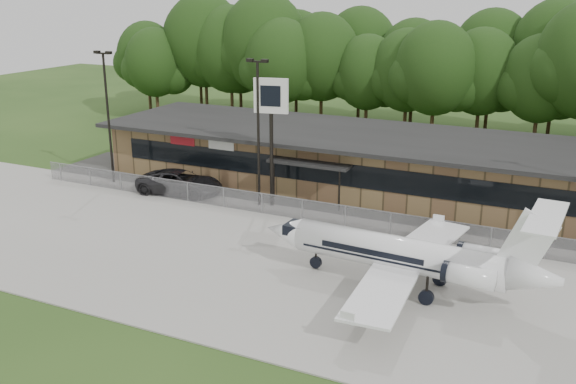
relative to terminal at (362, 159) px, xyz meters
The scene contains 11 objects.
ground 24.04m from the terminal, 89.99° to the right, with size 160.00×160.00×0.00m, color #254217.
apron 16.08m from the terminal, 89.99° to the right, with size 64.00×18.00×0.08m, color #9E9B93.
parking_lot 4.93m from the terminal, 89.96° to the right, with size 50.00×9.00×0.06m, color #383835.
terminal is the anchor object (origin of this frame).
fence 9.05m from the terminal, 89.98° to the right, with size 46.00×0.04×1.52m.
treeline 18.83m from the terminal, 89.99° to the left, with size 72.00×12.00×15.00m, color black, non-canonical shape.
light_pole_left 19.84m from the terminal, 157.54° to the right, with size 1.55×0.30×10.23m.
light_pole_mid 9.73m from the terminal, 123.89° to the right, with size 1.55×0.30×10.23m.
business_jet 17.84m from the terminal, 63.48° to the right, with size 15.48×13.78×5.21m.
suv 13.91m from the terminal, 147.01° to the right, with size 2.94×6.37×1.77m, color #2C2B2E.
pole_sign 9.51m from the terminal, 120.18° to the right, with size 2.36×0.74×8.98m.
Camera 1 is at (15.26, -21.30, 14.68)m, focal length 40.00 mm.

